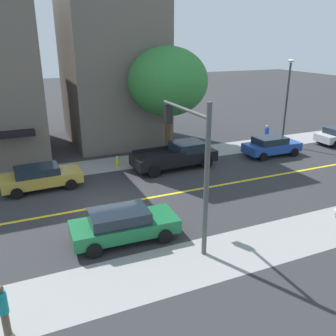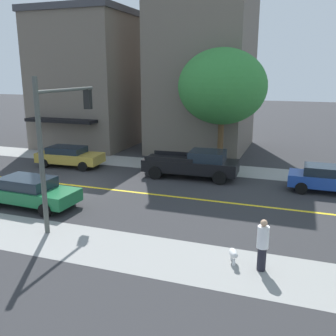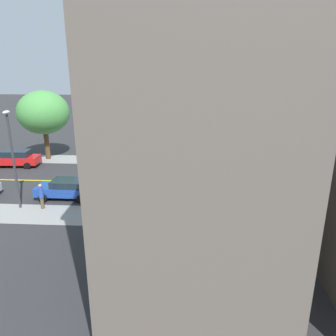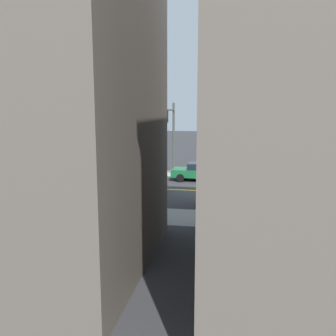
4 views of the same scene
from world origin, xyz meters
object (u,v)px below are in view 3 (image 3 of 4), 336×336
Objects in this scene: pedestrian_white_shirt at (124,152)px; pedestrian_teal_shirt at (280,151)px; fire_hydrant at (221,209)px; blue_sedan_left_curb at (66,188)px; parking_meter at (149,199)px; traffic_light_mast at (210,126)px; black_pickup_truck at (168,191)px; small_dog at (133,158)px; red_sedan_right_curb at (15,158)px; street_tree_right_corner at (43,113)px; pedestrian_blue_shirt at (41,195)px; street_lamp at (12,150)px; gold_sedan_left_curb at (291,195)px; street_tree_left_near at (149,142)px; green_sedan_right_curb at (238,163)px; pedestrian_yellow_shirt at (83,150)px.

pedestrian_white_shirt is 16.11m from pedestrian_teal_shirt.
blue_sedan_left_curb reaches higher than fire_hydrant.
parking_meter is 0.21× the size of traffic_light_mast.
blue_sedan_left_curb is 0.74× the size of black_pickup_truck.
small_dog is at bearing -55.57° from pedestrian_teal_shirt.
pedestrian_white_shirt is 1.04× the size of pedestrian_teal_shirt.
red_sedan_right_curb reaches higher than blue_sedan_left_curb.
street_tree_right_corner is at bearing 45.14° from parking_meter.
pedestrian_blue_shirt is (-12.99, 19.67, 0.05)m from pedestrian_teal_shirt.
traffic_light_mast is 14.33m from blue_sedan_left_curb.
pedestrian_teal_shirt is (12.94, -21.33, -3.29)m from street_lamp.
small_dog is (11.62, -4.56, -0.63)m from pedestrian_blue_shirt.
blue_sedan_left_curb is at bearing -3.27° from gold_sedan_left_curb.
pedestrian_white_shirt is at bearing -65.67° from black_pickup_truck.
pedestrian_blue_shirt is at bearing 76.15° from street_tree_left_near.
red_sedan_right_curb is 1.10× the size of blue_sedan_left_curb.
street_tree_right_corner reaches higher than fire_hydrant.
pedestrian_white_shirt is at bearing -103.84° from blue_sedan_left_curb.
street_tree_left_near reaches higher than blue_sedan_left_curb.
street_lamp is at bearing 115.48° from red_sedan_right_curb.
street_tree_left_near reaches higher than fire_hydrant.
traffic_light_mast is 9.24m from pedestrian_white_shirt.
red_sedan_right_curb is 11.44m from pedestrian_blue_shirt.
black_pickup_truck is 3.28× the size of pedestrian_white_shirt.
street_tree_right_corner is at bearing -95.89° from traffic_light_mast.
pedestrian_blue_shirt reaches higher than green_sedan_right_curb.
fire_hydrant is 0.18× the size of blue_sedan_left_curb.
pedestrian_blue_shirt is 2.53× the size of small_dog.
fire_hydrant is 0.44× the size of pedestrian_white_shirt.
street_tree_right_corner is at bearing 171.75° from pedestrian_yellow_shirt.
traffic_light_mast is (10.54, 0.28, 3.66)m from fire_hydrant.
black_pickup_truck is at bearing -15.90° from pedestrian_blue_shirt.
pedestrian_yellow_shirt is 0.88× the size of pedestrian_blue_shirt.
gold_sedan_left_curb is at bearing -20.68° from pedestrian_blue_shirt.
pedestrian_blue_shirt reaches higher than parking_meter.
black_pickup_truck reaches higher than pedestrian_yellow_shirt.
pedestrian_yellow_shirt is at bearing 59.09° from small_dog.
black_pickup_truck is at bearing -1.68° from gold_sedan_left_curb.
street_tree_right_corner is at bearing 179.43° from pedestrian_white_shirt.
pedestrian_teal_shirt is (2.62, -7.48, -3.13)m from traffic_light_mast.
small_dog is at bearing 13.77° from street_tree_left_near.
green_sedan_right_curb is 6.45× the size of small_dog.
blue_sedan_left_curb is (1.92, -2.72, -3.45)m from street_lamp.
small_dog is (10.01, 4.22, -0.52)m from black_pickup_truck.
pedestrian_teal_shirt is (11.37, -10.88, 0.05)m from black_pickup_truck.
red_sedan_right_curb is 2.93× the size of pedestrian_yellow_shirt.
pedestrian_blue_shirt reaches higher than pedestrian_yellow_shirt.
traffic_light_mast is 8.52m from pedestrian_teal_shirt.
street_lamp is 3.74× the size of pedestrian_blue_shirt.
green_sedan_right_curb is (9.07, -7.35, -0.10)m from parking_meter.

